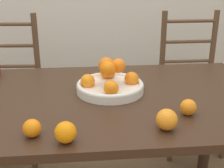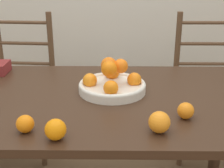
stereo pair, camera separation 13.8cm
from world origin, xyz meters
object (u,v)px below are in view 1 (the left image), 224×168
object	(u,v)px
fruit_bowl	(110,83)
chair_right	(191,86)
orange_loose_1	(188,107)
orange_loose_0	(66,132)
orange_loose_2	(32,128)
orange_loose_3	(167,120)
chair_left	(8,92)

from	to	relation	value
fruit_bowl	chair_right	world-z (taller)	chair_right
fruit_bowl	orange_loose_1	size ratio (longest dim) A/B	4.83
orange_loose_0	orange_loose_2	bearing A→B (deg)	157.58
orange_loose_1	chair_right	bearing A→B (deg)	69.07
fruit_bowl	orange_loose_3	xyz separation A→B (m)	(0.17, -0.38, -0.00)
chair_right	chair_left	bearing A→B (deg)	-179.99
orange_loose_0	chair_left	distance (m)	1.22
orange_loose_2	chair_right	world-z (taller)	chair_right
fruit_bowl	orange_loose_1	world-z (taller)	fruit_bowl
fruit_bowl	orange_loose_2	world-z (taller)	fruit_bowl
orange_loose_3	chair_left	world-z (taller)	chair_left
fruit_bowl	orange_loose_3	bearing A→B (deg)	-65.62
orange_loose_2	chair_right	distance (m)	1.45
fruit_bowl	orange_loose_2	bearing A→B (deg)	-128.63
orange_loose_2	orange_loose_3	xyz separation A→B (m)	(0.48, 0.00, 0.01)
orange_loose_3	chair_right	xyz separation A→B (m)	(0.48, 1.04, -0.30)
fruit_bowl	orange_loose_3	size ratio (longest dim) A/B	4.00
orange_loose_1	orange_loose_0	bearing A→B (deg)	-161.43
orange_loose_1	orange_loose_2	bearing A→B (deg)	-169.37
orange_loose_0	orange_loose_1	xyz separation A→B (m)	(0.48, 0.16, -0.00)
orange_loose_3	chair_left	size ratio (longest dim) A/B	0.08
fruit_bowl	chair_left	distance (m)	0.97
chair_right	orange_loose_2	bearing A→B (deg)	-132.48
orange_loose_3	chair_left	distance (m)	1.36
orange_loose_0	chair_left	world-z (taller)	chair_left
orange_loose_2	fruit_bowl	bearing A→B (deg)	51.37
orange_loose_1	orange_loose_3	distance (m)	0.16
orange_loose_1	chair_left	distance (m)	1.36
fruit_bowl	orange_loose_2	size ratio (longest dim) A/B	4.89
orange_loose_1	chair_right	size ratio (longest dim) A/B	0.07
orange_loose_1	orange_loose_3	world-z (taller)	orange_loose_3
orange_loose_0	orange_loose_1	size ratio (longest dim) A/B	1.14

